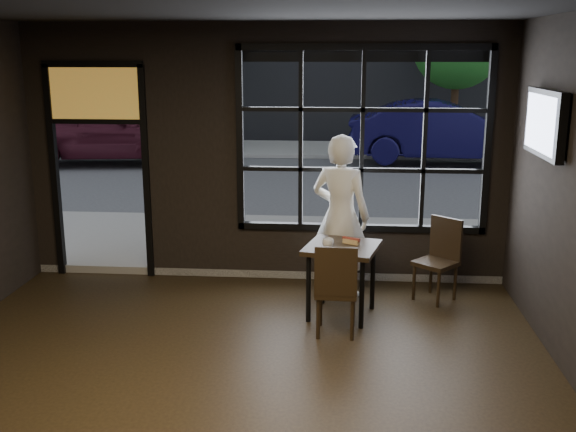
# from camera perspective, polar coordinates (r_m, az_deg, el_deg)

# --- Properties ---
(floor) EXTENTS (6.00, 7.00, 0.02)m
(floor) POSITION_cam_1_polar(r_m,az_deg,el_deg) (5.60, -6.19, -17.05)
(floor) COLOR black
(floor) RESTS_ON ground
(window_frame) EXTENTS (3.06, 0.12, 2.28)m
(window_frame) POSITION_cam_1_polar(r_m,az_deg,el_deg) (8.28, 6.30, 6.41)
(window_frame) COLOR black
(window_frame) RESTS_ON ground
(stained_transom) EXTENTS (1.20, 0.06, 0.70)m
(stained_transom) POSITION_cam_1_polar(r_m,az_deg,el_deg) (8.78, -16.02, 9.98)
(stained_transom) COLOR orange
(stained_transom) RESTS_ON ground
(street_asphalt) EXTENTS (60.00, 41.00, 0.04)m
(street_asphalt) POSITION_cam_1_polar(r_m,az_deg,el_deg) (28.87, 2.75, 8.04)
(street_asphalt) COLOR #545456
(street_asphalt) RESTS_ON ground
(cafe_table) EXTENTS (0.90, 0.90, 0.81)m
(cafe_table) POSITION_cam_1_polar(r_m,az_deg,el_deg) (7.45, 4.55, -5.44)
(cafe_table) COLOR black
(cafe_table) RESTS_ON floor
(chair_near) EXTENTS (0.44, 0.44, 0.98)m
(chair_near) POSITION_cam_1_polar(r_m,az_deg,el_deg) (6.95, 4.12, -6.10)
(chair_near) COLOR black
(chair_near) RESTS_ON floor
(chair_window) EXTENTS (0.59, 0.59, 0.97)m
(chair_window) POSITION_cam_1_polar(r_m,az_deg,el_deg) (8.03, 12.40, -3.70)
(chair_window) COLOR black
(chair_window) RESTS_ON floor
(man) EXTENTS (0.82, 0.69, 1.93)m
(man) POSITION_cam_1_polar(r_m,az_deg,el_deg) (7.94, 4.47, -0.00)
(man) COLOR silver
(man) RESTS_ON floor
(hotdog) EXTENTS (0.21, 0.16, 0.06)m
(hotdog) POSITION_cam_1_polar(r_m,az_deg,el_deg) (7.39, 5.38, -2.12)
(hotdog) COLOR tan
(hotdog) RESTS_ON cafe_table
(cup) EXTENTS (0.15, 0.15, 0.10)m
(cup) POSITION_cam_1_polar(r_m,az_deg,el_deg) (7.22, 3.40, -2.30)
(cup) COLOR silver
(cup) RESTS_ON cafe_table
(tv) EXTENTS (0.13, 1.11, 0.65)m
(tv) POSITION_cam_1_polar(r_m,az_deg,el_deg) (7.08, 20.93, 7.35)
(tv) COLOR black
(tv) RESTS_ON wall_right
(navy_car) EXTENTS (4.79, 1.87, 1.55)m
(navy_car) POSITION_cam_1_polar(r_m,az_deg,el_deg) (17.61, 12.91, 6.99)
(navy_car) COLOR black
(navy_car) RESTS_ON street_asphalt
(maroon_car) EXTENTS (4.98, 2.51, 1.63)m
(maroon_car) POSITION_cam_1_polar(r_m,az_deg,el_deg) (17.97, -15.25, 7.10)
(maroon_car) COLOR #3F111D
(maroon_car) RESTS_ON street_asphalt
(tree_left) EXTENTS (2.59, 2.59, 4.42)m
(tree_left) POSITION_cam_1_polar(r_m,az_deg,el_deg) (19.73, -7.58, 14.41)
(tree_left) COLOR #332114
(tree_left) RESTS_ON street_asphalt
(tree_right) EXTENTS (2.54, 2.54, 4.33)m
(tree_right) POSITION_cam_1_polar(r_m,az_deg,el_deg) (19.98, 14.17, 13.93)
(tree_right) COLOR #332114
(tree_right) RESTS_ON street_asphalt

